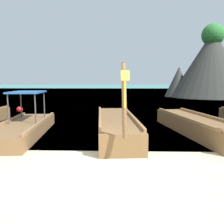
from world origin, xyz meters
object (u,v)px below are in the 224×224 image
longtail_boat_yellow_ribbon (116,125)px  longtail_boat_green_ribbon (196,125)px  karst_rock (210,65)px  mooring_buoy_near (20,110)px  longtail_boat_violet_ribbon (24,128)px

longtail_boat_yellow_ribbon → longtail_boat_green_ribbon: (3.10, 0.13, -0.02)m
karst_rock → mooring_buoy_near: 23.80m
longtail_boat_yellow_ribbon → mooring_buoy_near: bearing=136.3°
longtail_boat_yellow_ribbon → mooring_buoy_near: 8.74m
longtail_boat_yellow_ribbon → karst_rock: size_ratio=0.64×
longtail_boat_yellow_ribbon → karst_rock: 24.65m
karst_rock → longtail_boat_green_ribbon: bearing=-110.8°
longtail_boat_violet_ribbon → longtail_boat_yellow_ribbon: (3.47, 0.42, 0.03)m
longtail_boat_violet_ribbon → mooring_buoy_near: bearing=113.8°
longtail_boat_yellow_ribbon → mooring_buoy_near: size_ratio=16.81×
karst_rock → mooring_buoy_near: (-17.58, -15.58, -3.83)m
longtail_boat_violet_ribbon → longtail_boat_yellow_ribbon: bearing=6.8°
longtail_boat_green_ribbon → karst_rock: size_ratio=0.61×
longtail_boat_green_ribbon → mooring_buoy_near: 11.12m
longtail_boat_violet_ribbon → mooring_buoy_near: size_ratio=14.52×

